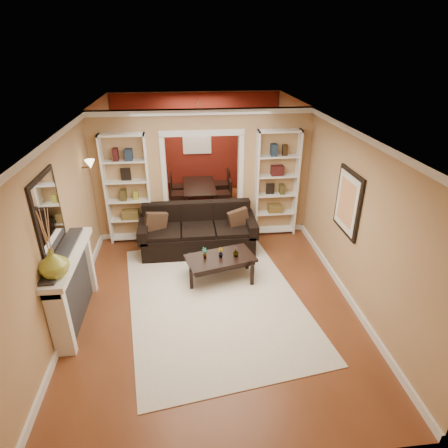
{
  "coord_description": "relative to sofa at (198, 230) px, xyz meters",
  "views": [
    {
      "loc": [
        -0.37,
        -6.3,
        3.89
      ],
      "look_at": [
        0.23,
        -0.8,
        1.17
      ],
      "focal_mm": 30.0,
      "sensor_mm": 36.0,
      "label": 1
    }
  ],
  "objects": [
    {
      "name": "floor",
      "position": [
        0.16,
        -0.45,
        -0.46
      ],
      "size": [
        8.0,
        8.0,
        0.0
      ],
      "primitive_type": "plane",
      "color": "brown",
      "rests_on": "ground"
    },
    {
      "name": "ceiling",
      "position": [
        0.16,
        -0.45,
        2.24
      ],
      "size": [
        8.0,
        8.0,
        0.0
      ],
      "primitive_type": "plane",
      "rotation": [
        3.14,
        0.0,
        0.0
      ],
      "color": "white",
      "rests_on": "ground"
    },
    {
      "name": "wall_back",
      "position": [
        0.16,
        3.55,
        0.89
      ],
      "size": [
        8.0,
        0.0,
        8.0
      ],
      "primitive_type": "plane",
      "rotation": [
        1.57,
        0.0,
        0.0
      ],
      "color": "tan",
      "rests_on": "ground"
    },
    {
      "name": "wall_front",
      "position": [
        0.16,
        -4.45,
        0.89
      ],
      "size": [
        8.0,
        0.0,
        8.0
      ],
      "primitive_type": "plane",
      "rotation": [
        -1.57,
        0.0,
        0.0
      ],
      "color": "tan",
      "rests_on": "ground"
    },
    {
      "name": "wall_left",
      "position": [
        -2.09,
        -0.45,
        0.89
      ],
      "size": [
        0.0,
        8.0,
        8.0
      ],
      "primitive_type": "plane",
      "rotation": [
        1.57,
        0.0,
        1.57
      ],
      "color": "tan",
      "rests_on": "ground"
    },
    {
      "name": "wall_right",
      "position": [
        2.41,
        -0.45,
        0.89
      ],
      "size": [
        0.0,
        8.0,
        8.0
      ],
      "primitive_type": "plane",
      "rotation": [
        1.57,
        0.0,
        -1.57
      ],
      "color": "tan",
      "rests_on": "ground"
    },
    {
      "name": "partition_wall",
      "position": [
        0.16,
        0.75,
        0.89
      ],
      "size": [
        4.5,
        0.15,
        2.7
      ],
      "primitive_type": "cube",
      "color": "tan",
      "rests_on": "floor"
    },
    {
      "name": "red_back_panel",
      "position": [
        0.16,
        3.52,
        0.86
      ],
      "size": [
        4.44,
        0.04,
        2.64
      ],
      "primitive_type": "cube",
      "color": "maroon",
      "rests_on": "floor"
    },
    {
      "name": "dining_window",
      "position": [
        0.16,
        3.48,
        1.09
      ],
      "size": [
        0.78,
        0.03,
        0.98
      ],
      "primitive_type": "cube",
      "color": "#8CA5CC",
      "rests_on": "wall_back"
    },
    {
      "name": "area_rug",
      "position": [
        0.18,
        -1.66,
        -0.45
      ],
      "size": [
        3.29,
        4.21,
        0.01
      ],
      "primitive_type": "cube",
      "rotation": [
        0.0,
        0.0,
        0.15
      ],
      "color": "silver",
      "rests_on": "floor"
    },
    {
      "name": "sofa",
      "position": [
        0.0,
        0.0,
        0.0
      ],
      "size": [
        2.33,
        1.01,
        0.91
      ],
      "primitive_type": "cube",
      "color": "black",
      "rests_on": "floor"
    },
    {
      "name": "pillow_left",
      "position": [
        -0.83,
        -0.02,
        0.2
      ],
      "size": [
        0.44,
        0.28,
        0.43
      ],
      "primitive_type": "cube",
      "rotation": [
        0.0,
        0.0,
        0.39
      ],
      "color": "#4F3422",
      "rests_on": "sofa"
    },
    {
      "name": "pillow_right",
      "position": [
        0.83,
        -0.02,
        0.19
      ],
      "size": [
        0.42,
        0.2,
        0.41
      ],
      "primitive_type": "cube",
      "rotation": [
        0.0,
        0.0,
        0.23
      ],
      "color": "#4F3422",
      "rests_on": "sofa"
    },
    {
      "name": "coffee_table",
      "position": [
        0.35,
        -1.1,
        -0.23
      ],
      "size": [
        1.31,
        0.92,
        0.45
      ],
      "primitive_type": "cube",
      "rotation": [
        0.0,
        0.0,
        0.26
      ],
      "color": "black",
      "rests_on": "floor"
    },
    {
      "name": "plant_left",
      "position": [
        0.07,
        -1.1,
        0.1
      ],
      "size": [
        0.13,
        0.14,
        0.21
      ],
      "primitive_type": "imported",
      "rotation": [
        0.0,
        0.0,
        0.9
      ],
      "color": "#336626",
      "rests_on": "coffee_table"
    },
    {
      "name": "plant_center",
      "position": [
        0.35,
        -1.1,
        0.08
      ],
      "size": [
        0.12,
        0.12,
        0.18
      ],
      "primitive_type": "imported",
      "rotation": [
        0.0,
        0.0,
        2.06
      ],
      "color": "#336626",
      "rests_on": "coffee_table"
    },
    {
      "name": "plant_right",
      "position": [
        0.62,
        -1.1,
        0.09
      ],
      "size": [
        0.15,
        0.15,
        0.19
      ],
      "primitive_type": "imported",
      "rotation": [
        0.0,
        0.0,
        4.1
      ],
      "color": "#336626",
      "rests_on": "coffee_table"
    },
    {
      "name": "bookshelf_left",
      "position": [
        -1.39,
        0.58,
        0.69
      ],
      "size": [
        0.9,
        0.3,
        2.3
      ],
      "primitive_type": "cube",
      "color": "white",
      "rests_on": "floor"
    },
    {
      "name": "bookshelf_right",
      "position": [
        1.71,
        0.58,
        0.69
      ],
      "size": [
        0.9,
        0.3,
        2.3
      ],
      "primitive_type": "cube",
      "color": "white",
      "rests_on": "floor"
    },
    {
      "name": "fireplace",
      "position": [
        -1.93,
        -1.95,
        0.12
      ],
      "size": [
        0.32,
        1.7,
        1.16
      ],
      "primitive_type": "cube",
      "color": "white",
      "rests_on": "floor"
    },
    {
      "name": "vase",
      "position": [
        -1.93,
        -2.5,
        0.9
      ],
      "size": [
        0.5,
        0.5,
        0.39
      ],
      "primitive_type": "imported",
      "rotation": [
        0.0,
        0.0,
        -0.41
      ],
      "color": "olive",
      "rests_on": "fireplace"
    },
    {
      "name": "mirror",
      "position": [
        -2.07,
        -1.95,
        1.34
      ],
      "size": [
        0.03,
        0.95,
        1.1
      ],
      "primitive_type": "cube",
      "color": "silver",
      "rests_on": "wall_left"
    },
    {
      "name": "wall_sconce",
      "position": [
        -1.99,
        0.1,
        1.37
      ],
      "size": [
        0.18,
        0.18,
        0.22
      ],
      "primitive_type": "cube",
      "color": "#FFE0A5",
      "rests_on": "wall_left"
    },
    {
      "name": "framed_art",
      "position": [
        2.37,
        -1.45,
        1.09
      ],
      "size": [
        0.04,
        0.85,
        1.05
      ],
      "primitive_type": "cube",
      "color": "black",
      "rests_on": "wall_right"
    },
    {
      "name": "dining_table",
      "position": [
        0.17,
        2.42,
        -0.2
      ],
      "size": [
        1.46,
        0.82,
        0.51
      ],
      "primitive_type": "imported",
      "rotation": [
        0.0,
        0.0,
        1.57
      ],
      "color": "black",
      "rests_on": "floor"
    },
    {
      "name": "dining_chair_nw",
      "position": [
        -0.38,
        2.12,
        -0.05
      ],
      "size": [
        0.4,
        0.4,
        0.81
      ],
      "primitive_type": "cube",
      "rotation": [
        0.0,
        0.0,
        1.58
      ],
      "color": "black",
      "rests_on": "floor"
    },
    {
      "name": "dining_chair_ne",
      "position": [
        0.72,
        2.12,
        -0.08
      ],
      "size": [
        0.46,
        0.46,
        0.75
      ],
      "primitive_type": "cube",
      "rotation": [
        0.0,
        0.0,
        -1.83
      ],
      "color": "black",
      "rests_on": "floor"
    },
    {
      "name": "dining_chair_sw",
      "position": [
        -0.38,
        2.72,
        -0.08
      ],
      "size": [
        0.47,
        0.47,
        0.76
      ],
      "primitive_type": "cube",
      "rotation": [
        0.0,
        0.0,
        1.26
      ],
      "color": "black",
      "rests_on": "floor"
    },
    {
      "name": "dining_chair_se",
      "position": [
        0.72,
        2.72,
        -0.04
      ],
      "size": [
        0.5,
        0.5,
        0.83
      ],
      "primitive_type": "cube",
      "rotation": [
        0.0,
        0.0,
        -1.33
      ],
      "color": "black",
      "rests_on": "floor"
    },
    {
      "name": "chandelier",
      "position": [
        0.16,
        2.25,
        1.56
      ],
      "size": [
        0.5,
        0.5,
        0.3
      ],
      "primitive_type": "cube",
      "color": "#3B2C1B",
      "rests_on": "ceiling"
    }
  ]
}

